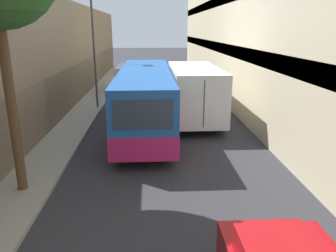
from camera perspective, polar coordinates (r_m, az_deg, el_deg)
ground_plane at (r=14.75m, az=-0.57°, el=-2.54°), size 150.00×150.00×0.00m
sidewalk_left at (r=15.24m, az=-17.99°, el=-2.48°), size 1.76×60.00×0.13m
building_left_shopfront at (r=15.25m, az=-26.23°, el=7.87°), size 2.40×60.00×6.52m
bus at (r=16.27m, az=-3.94°, el=4.93°), size 2.47×10.93×2.92m
box_truck at (r=18.56m, az=4.24°, el=6.39°), size 2.43×8.98×2.90m
panel_van at (r=26.43m, az=-6.74°, el=8.43°), size 1.91×4.30×2.04m
street_lamp at (r=20.45m, az=-13.06°, el=17.45°), size 0.36×0.80×7.56m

